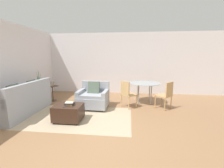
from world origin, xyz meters
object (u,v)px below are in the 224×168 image
at_px(book_stack, 70,104).
at_px(dining_table, 145,85).
at_px(armchair, 93,97).
at_px(potted_plant, 40,94).
at_px(side_table, 53,90).
at_px(couch, 22,103).
at_px(tv_remote_primary, 65,107).
at_px(dining_chair_near_right, 166,94).
at_px(picture_frame, 52,84).
at_px(ottoman, 69,112).
at_px(dining_chair_near_left, 127,93).

relative_size(book_stack, dining_table, 0.21).
bearing_deg(armchair, potted_plant, 166.39).
bearing_deg(side_table, couch, -100.89).
bearing_deg(couch, tv_remote_primary, -17.41).
height_order(couch, dining_chair_near_right, couch).
bearing_deg(dining_chair_near_right, tv_remote_primary, -153.86).
xyz_separation_m(book_stack, potted_plant, (-1.89, 1.67, -0.20)).
height_order(couch, book_stack, couch).
xyz_separation_m(book_stack, side_table, (-1.36, 1.69, -0.06)).
bearing_deg(picture_frame, ottoman, -51.97).
distance_m(ottoman, dining_chair_near_right, 3.05).
bearing_deg(potted_plant, picture_frame, 2.40).
relative_size(book_stack, tv_remote_primary, 1.84).
height_order(potted_plant, side_table, potted_plant).
xyz_separation_m(tv_remote_primary, dining_chair_near_left, (1.54, 1.37, 0.08)).
bearing_deg(tv_remote_primary, couch, 162.59).
bearing_deg(picture_frame, potted_plant, -177.60).
bearing_deg(tv_remote_primary, ottoman, 84.51).
bearing_deg(couch, picture_frame, 79.11).
bearing_deg(side_table, dining_chair_near_right, -6.56).
relative_size(picture_frame, dining_chair_near_left, 0.17).
bearing_deg(book_stack, dining_chair_near_left, 39.27).
height_order(tv_remote_primary, dining_table, dining_table).
bearing_deg(side_table, potted_plant, -177.60).
bearing_deg(side_table, picture_frame, 90.00).
relative_size(couch, dining_chair_near_left, 2.18).
height_order(potted_plant, picture_frame, potted_plant).
distance_m(book_stack, tv_remote_primary, 0.16).
height_order(dining_table, dining_chair_near_right, dining_chair_near_right).
height_order(couch, tv_remote_primary, couch).
height_order(tv_remote_primary, picture_frame, picture_frame).
distance_m(book_stack, picture_frame, 2.18).
relative_size(armchair, book_stack, 4.14).
bearing_deg(ottoman, couch, 167.71).
xyz_separation_m(tv_remote_primary, side_table, (-1.31, 1.84, -0.02)).
distance_m(armchair, potted_plant, 2.33).
bearing_deg(armchair, couch, -158.65).
height_order(armchair, dining_chair_near_left, dining_chair_near_left).
relative_size(couch, book_stack, 8.18).
height_order(couch, dining_table, couch).
bearing_deg(potted_plant, side_table, 2.40).
relative_size(dining_table, dining_chair_near_right, 1.25).
distance_m(ottoman, book_stack, 0.24).
xyz_separation_m(couch, picture_frame, (0.26, 1.35, 0.34)).
bearing_deg(potted_plant, tv_remote_primary, -44.73).
height_order(dining_chair_near_left, dining_chair_near_right, same).
distance_m(ottoman, side_table, 2.16).
xyz_separation_m(side_table, picture_frame, (0.00, 0.00, 0.25)).
bearing_deg(dining_table, couch, -158.11).
xyz_separation_m(armchair, ottoman, (-0.41, -1.12, -0.10)).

